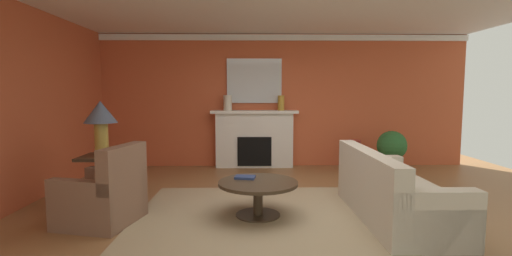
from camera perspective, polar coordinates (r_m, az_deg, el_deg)
The scene contains 17 objects.
ground_plane at distance 5.01m, azimuth 5.96°, elevation -12.65°, with size 9.55×9.55×0.00m, color olive.
wall_fireplace at distance 7.82m, azimuth 3.32°, elevation 4.27°, with size 7.95×0.12×2.78m, color #C65633.
wall_window at distance 5.92m, azimuth -33.12°, elevation 2.98°, with size 0.12×6.63×2.78m, color #C65633.
crown_moulding at distance 7.82m, azimuth 3.42°, elevation 13.88°, with size 7.95×0.08×0.12m, color white.
area_rug at distance 4.76m, azimuth 0.31°, elevation -13.53°, with size 3.07×2.72×0.01m, color tan.
fireplace at distance 7.65m, azimuth -0.26°, elevation -1.94°, with size 1.80×0.35×1.19m.
mantel_mirror at distance 7.71m, azimuth -0.27°, elevation 7.35°, with size 1.14×0.04×0.92m, color silver.
sofa at distance 4.89m, azimuth 20.38°, elevation -9.77°, with size 0.90×2.10×0.85m.
armchair_near_window at distance 4.79m, azimuth -22.68°, elevation -10.06°, with size 0.96×0.96×0.95m.
coffee_table at distance 4.66m, azimuth 0.32°, elevation -9.70°, with size 1.00×1.00×0.45m.
side_table at distance 5.51m, azimuth -22.73°, elevation -7.05°, with size 0.56×0.56×0.70m.
table_lamp at distance 5.40m, azimuth -23.05°, elevation 1.54°, with size 0.44×0.44×0.75m.
vase_mantel_left at distance 7.55m, azimuth -4.44°, elevation 3.93°, with size 0.17×0.17×0.31m, color beige.
vase_mantel_right at distance 7.56m, azimuth 3.93°, elevation 3.92°, with size 0.14×0.14×0.31m, color #B7892D.
vase_tall_corner at distance 7.69m, azimuth 15.08°, elevation -4.06°, with size 0.25×0.25×0.61m, color #9E3328.
book_red_cover at distance 4.79m, azimuth -1.71°, elevation -7.68°, with size 0.26×0.18×0.03m, color navy.
potted_plant at distance 7.48m, azimuth 20.38°, elevation -3.02°, with size 0.56×0.56×0.83m.
Camera 1 is at (-0.59, -4.72, 1.56)m, focal length 25.67 mm.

